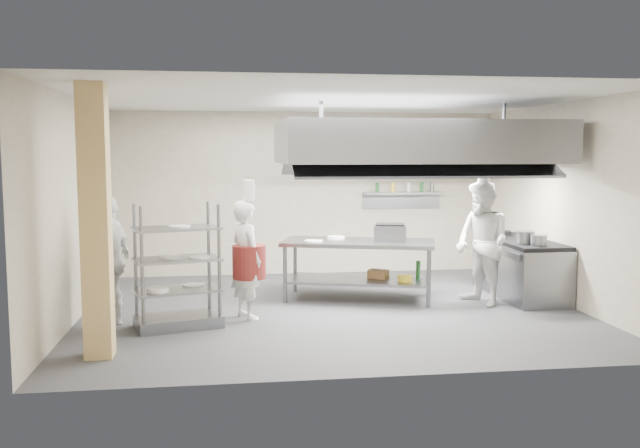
{
  "coord_description": "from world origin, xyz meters",
  "views": [
    {
      "loc": [
        -1.49,
        -9.48,
        2.25
      ],
      "look_at": [
        -0.15,
        0.2,
        1.22
      ],
      "focal_mm": 38.0,
      "sensor_mm": 36.0,
      "label": 1
    }
  ],
  "objects": [
    {
      "name": "pass_rack",
      "position": [
        -2.13,
        -0.71,
        0.8
      ],
      "size": [
        1.2,
        0.89,
        1.6
      ],
      "primitive_type": null,
      "rotation": [
        0.0,
        0.0,
        0.28
      ],
      "color": "slate",
      "rests_on": "floor"
    },
    {
      "name": "chef_head",
      "position": [
        -1.23,
        -0.36,
        0.81
      ],
      "size": [
        0.62,
        0.7,
        1.62
      ],
      "primitive_type": "imported",
      "rotation": [
        0.0,
        0.0,
        2.06
      ],
      "color": "silver",
      "rests_on": "floor"
    },
    {
      "name": "island",
      "position": [
        0.51,
        0.62,
        0.46
      ],
      "size": [
        2.48,
        1.58,
        0.91
      ],
      "primitive_type": null,
      "rotation": [
        0.0,
        0.0,
        -0.29
      ],
      "color": "gray",
      "rests_on": "floor"
    },
    {
      "name": "wall_left",
      "position": [
        -3.5,
        0.0,
        1.5
      ],
      "size": [
        0.0,
        6.0,
        6.0
      ],
      "primitive_type": "plane",
      "rotation": [
        1.57,
        0.0,
        1.57
      ],
      "color": "gray",
      "rests_on": "ground"
    },
    {
      "name": "floor",
      "position": [
        0.0,
        0.0,
        0.0
      ],
      "size": [
        7.0,
        7.0,
        0.0
      ],
      "primitive_type": "plane",
      "color": "#29292B",
      "rests_on": "ground"
    },
    {
      "name": "ceiling",
      "position": [
        0.0,
        0.0,
        3.0
      ],
      "size": [
        7.0,
        7.0,
        0.0
      ],
      "primitive_type": "plane",
      "rotation": [
        3.14,
        0.0,
        0.0
      ],
      "color": "silver",
      "rests_on": "wall_back"
    },
    {
      "name": "island_worktop",
      "position": [
        0.51,
        0.62,
        0.88
      ],
      "size": [
        2.48,
        1.58,
        0.06
      ],
      "primitive_type": "cube",
      "rotation": [
        0.0,
        0.0,
        -0.29
      ],
      "color": "gray",
      "rests_on": "island"
    },
    {
      "name": "exhaust_hood",
      "position": [
        1.3,
        0.4,
        2.4
      ],
      "size": [
        4.0,
        2.5,
        0.6
      ],
      "primitive_type": "cube",
      "color": "gray",
      "rests_on": "ceiling"
    },
    {
      "name": "wall_shelf",
      "position": [
        1.8,
        2.84,
        1.5
      ],
      "size": [
        1.5,
        0.28,
        0.04
      ],
      "primitive_type": "cube",
      "color": "gray",
      "rests_on": "wall_back"
    },
    {
      "name": "stockpot",
      "position": [
        2.93,
        0.03,
        0.99
      ],
      "size": [
        0.27,
        0.27,
        0.19
      ],
      "primitive_type": "cylinder",
      "color": "gray",
      "rests_on": "range_top"
    },
    {
      "name": "island_undershelf",
      "position": [
        0.51,
        0.62,
        0.3
      ],
      "size": [
        2.27,
        1.44,
        0.04
      ],
      "primitive_type": "cube",
      "rotation": [
        0.0,
        0.0,
        -0.29
      ],
      "color": "gray",
      "rests_on": "island"
    },
    {
      "name": "wall_right",
      "position": [
        3.5,
        0.0,
        1.5
      ],
      "size": [
        0.0,
        6.0,
        6.0
      ],
      "primitive_type": "plane",
      "rotation": [
        1.57,
        0.0,
        -1.57
      ],
      "color": "gray",
      "rests_on": "ground"
    },
    {
      "name": "hood_strip_b",
      "position": [
        2.2,
        0.4,
        2.08
      ],
      "size": [
        1.6,
        0.12,
        0.04
      ],
      "primitive_type": "cube",
      "color": "white",
      "rests_on": "exhaust_hood"
    },
    {
      "name": "wall_back",
      "position": [
        0.0,
        3.0,
        1.5
      ],
      "size": [
        7.0,
        0.0,
        7.0
      ],
      "primitive_type": "plane",
      "rotation": [
        1.57,
        0.0,
        0.0
      ],
      "color": "gray",
      "rests_on": "ground"
    },
    {
      "name": "chef_plating",
      "position": [
        -3.0,
        -0.55,
        0.86
      ],
      "size": [
        0.7,
        1.09,
        1.72
      ],
      "primitive_type": "imported",
      "rotation": [
        0.0,
        0.0,
        -1.87
      ],
      "color": "white",
      "rests_on": "floor"
    },
    {
      "name": "column",
      "position": [
        -2.9,
        -1.9,
        1.5
      ],
      "size": [
        0.3,
        0.3,
        3.0
      ],
      "primitive_type": "cube",
      "color": "tan",
      "rests_on": "floor"
    },
    {
      "name": "wicker_basket",
      "position": [
        0.83,
        0.63,
        0.38
      ],
      "size": [
        0.36,
        0.33,
        0.13
      ],
      "primitive_type": "cube",
      "rotation": [
        0.0,
        0.0,
        -0.6
      ],
      "color": "brown",
      "rests_on": "island_undershelf"
    },
    {
      "name": "griddle",
      "position": [
        0.99,
        0.57,
        1.03
      ],
      "size": [
        0.57,
        0.49,
        0.24
      ],
      "primitive_type": "cube",
      "rotation": [
        0.0,
        0.0,
        -0.26
      ],
      "color": "slate",
      "rests_on": "island_worktop"
    },
    {
      "name": "chef_line",
      "position": [
        2.25,
        0.0,
        0.92
      ],
      "size": [
        0.93,
        1.06,
        1.84
      ],
      "primitive_type": "imported",
      "rotation": [
        0.0,
        0.0,
        -1.27
      ],
      "color": "silver",
      "rests_on": "floor"
    },
    {
      "name": "cooking_range",
      "position": [
        3.08,
        0.5,
        0.42
      ],
      "size": [
        0.8,
        2.0,
        0.84
      ],
      "primitive_type": "cube",
      "color": "slate",
      "rests_on": "floor"
    },
    {
      "name": "range_top",
      "position": [
        3.08,
        0.5,
        0.87
      ],
      "size": [
        0.78,
        1.96,
        0.06
      ],
      "primitive_type": "cube",
      "color": "black",
      "rests_on": "cooking_range"
    },
    {
      "name": "plate_stack",
      "position": [
        -2.13,
        -0.71,
        0.52
      ],
      "size": [
        0.28,
        0.28,
        0.05
      ],
      "primitive_type": "cylinder",
      "color": "silver",
      "rests_on": "pass_rack"
    },
    {
      "name": "hood_strip_a",
      "position": [
        0.4,
        0.4,
        2.08
      ],
      "size": [
        1.6,
        0.12,
        0.04
      ],
      "primitive_type": "cube",
      "color": "white",
      "rests_on": "exhaust_hood"
    }
  ]
}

